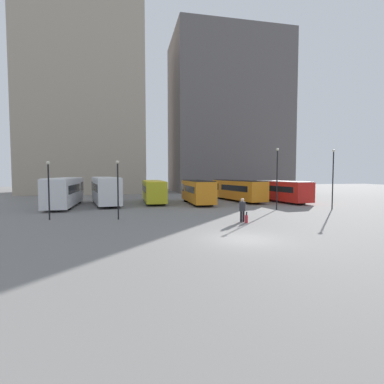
{
  "coord_description": "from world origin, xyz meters",
  "views": [
    {
      "loc": [
        -6.44,
        -16.02,
        3.76
      ],
      "look_at": [
        -0.16,
        13.28,
        1.92
      ],
      "focal_mm": 28.0,
      "sensor_mm": 36.0,
      "label": 1
    }
  ],
  "objects": [
    {
      "name": "building_block_left",
      "position": [
        -14.34,
        47.79,
        18.73
      ],
      "size": [
        22.41,
        16.68,
        37.46
      ],
      "color": "tan",
      "rests_on": "ground_plane"
    },
    {
      "name": "lamp_post_3",
      "position": [
        -7.25,
        9.14,
        2.9
      ],
      "size": [
        0.28,
        0.28,
        4.84
      ],
      "color": "black",
      "rests_on": "ground_plane"
    },
    {
      "name": "bus_1",
      "position": [
        -9.12,
        21.5,
        1.82
      ],
      "size": [
        4.27,
        10.56,
        3.35
      ],
      "rotation": [
        0.0,
        0.0,
        1.75
      ],
      "color": "silver",
      "rests_on": "ground_plane"
    },
    {
      "name": "ground_plane",
      "position": [
        0.0,
        0.0,
        0.0
      ],
      "size": [
        160.0,
        160.0,
        0.0
      ],
      "primitive_type": "plane",
      "color": "slate"
    },
    {
      "name": "traveler",
      "position": [
        2.27,
        5.84,
        1.1
      ],
      "size": [
        0.58,
        0.58,
        1.86
      ],
      "rotation": [
        0.0,
        0.0,
        1.32
      ],
      "color": "black",
      "rests_on": "ground_plane"
    },
    {
      "name": "lamp_post_1",
      "position": [
        8.66,
        12.43,
        3.71
      ],
      "size": [
        0.28,
        0.28,
        6.4
      ],
      "color": "black",
      "rests_on": "ground_plane"
    },
    {
      "name": "lamp_post_0",
      "position": [
        14.69,
        11.69,
        3.66
      ],
      "size": [
        0.28,
        0.28,
        6.3
      ],
      "color": "black",
      "rests_on": "ground_plane"
    },
    {
      "name": "bus_2",
      "position": [
        -3.21,
        22.75,
        1.56
      ],
      "size": [
        2.47,
        9.7,
        2.86
      ],
      "rotation": [
        0.0,
        0.0,
        1.57
      ],
      "color": "gold",
      "rests_on": "ground_plane"
    },
    {
      "name": "building_block_right",
      "position": [
        15.04,
        47.79,
        16.47
      ],
      "size": [
        23.81,
        17.49,
        32.95
      ],
      "color": "#5B5656",
      "rests_on": "ground_plane"
    },
    {
      "name": "suitcase",
      "position": [
        2.39,
        5.34,
        0.3
      ],
      "size": [
        0.27,
        0.42,
        0.86
      ],
      "rotation": [
        0.0,
        0.0,
        1.32
      ],
      "color": "#B7232D",
      "rests_on": "ground_plane"
    },
    {
      "name": "bus_5",
      "position": [
        13.52,
        20.17,
        1.52
      ],
      "size": [
        3.62,
        9.66,
        2.8
      ],
      "rotation": [
        0.0,
        0.0,
        1.69
      ],
      "color": "red",
      "rests_on": "ground_plane"
    },
    {
      "name": "bus_4",
      "position": [
        8.32,
        22.94,
        1.57
      ],
      "size": [
        4.1,
        11.45,
        2.86
      ],
      "rotation": [
        0.0,
        0.0,
        1.72
      ],
      "color": "orange",
      "rests_on": "ground_plane"
    },
    {
      "name": "bus_3",
      "position": [
        2.05,
        20.39,
        1.59
      ],
      "size": [
        2.52,
        9.37,
        2.93
      ],
      "rotation": [
        0.0,
        0.0,
        1.56
      ],
      "color": "orange",
      "rests_on": "ground_plane"
    },
    {
      "name": "bus_0",
      "position": [
        -13.53,
        20.4,
        1.79
      ],
      "size": [
        2.61,
        11.6,
        3.29
      ],
      "rotation": [
        0.0,
        0.0,
        1.58
      ],
      "color": "silver",
      "rests_on": "ground_plane"
    },
    {
      "name": "lamp_post_2",
      "position": [
        -12.73,
        10.05,
        2.86
      ],
      "size": [
        0.28,
        0.28,
        4.77
      ],
      "color": "black",
      "rests_on": "ground_plane"
    }
  ]
}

